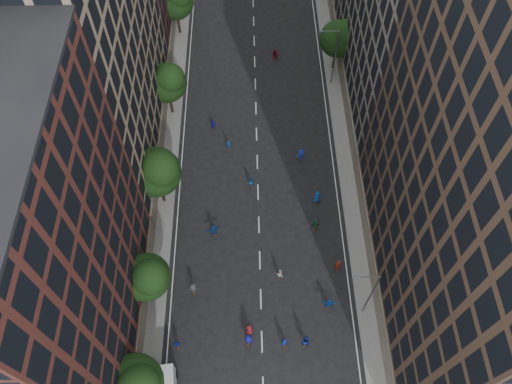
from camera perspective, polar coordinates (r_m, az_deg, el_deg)
The scene contains 29 objects.
ground at distance 68.05m, azimuth -0.01°, elevation 9.24°, with size 240.00×240.00×0.00m, color black.
sidewalk_left at distance 74.06m, azimuth -9.71°, elevation 13.33°, with size 4.00×105.00×0.15m, color slate.
sidewalk_right at distance 74.35m, azimuth 9.43°, elevation 13.59°, with size 4.00×105.00×0.15m, color slate.
bldg_left_a at distance 43.22m, azimuth -25.49°, elevation -7.53°, with size 14.00×22.00×30.00m, color #542620.
bldg_left_b at distance 55.65m, azimuth -20.72°, elevation 16.28°, with size 14.00×26.00×34.00m, color #967D62.
bldg_right_a at distance 43.34m, azimuth 26.71°, elevation -0.08°, with size 14.00×30.00×36.00m, color #4A3527.
tree_left_1 at distance 50.07m, azimuth -12.30°, elevation -9.47°, with size 4.80×4.80×8.21m.
tree_left_2 at distance 55.15m, azimuth -11.22°, elevation 2.36°, with size 5.60×5.60×9.45m.
tree_left_3 at distance 64.54m, azimuth -10.06°, elevation 12.31°, with size 5.00×5.00×8.58m.
tree_right_a at distance 70.84m, azimuth 9.54°, elevation 17.04°, with size 5.00×5.00×8.39m.
streetlamp_near at distance 49.97m, azimuth 12.85°, elevation -11.15°, with size 2.64×0.22×9.06m.
streetlamp_far at distance 68.85m, azimuth 8.89°, elevation 15.23°, with size 2.64×0.22×9.06m.
skater_1 at distance 51.79m, azimuth 3.27°, elevation -16.80°, with size 0.63×0.41×1.72m, color #1326A0.
skater_2 at distance 51.91m, azimuth 5.64°, elevation -16.55°, with size 0.93×0.72×1.90m, color navy.
skater_3 at distance 51.79m, azimuth -0.84°, elevation -16.56°, with size 1.11×0.64×1.72m, color #111492.
skater_4 at distance 52.38m, azimuth -9.06°, elevation -16.82°, with size 0.88×0.36×1.49m, color navy.
skater_5 at distance 53.46m, azimuth 8.33°, elevation -12.51°, with size 1.66×0.53×1.79m, color #124293.
skater_6 at distance 52.09m, azimuth -0.78°, elevation -15.48°, with size 0.84×0.54×1.71m, color maroon.
skater_7 at distance 55.22m, azimuth 9.32°, elevation -8.24°, with size 0.69×0.45×1.90m, color maroon.
skater_8 at distance 54.35m, azimuth 2.70°, elevation -9.31°, with size 0.75×0.58×1.54m, color silver.
skater_9 at distance 53.91m, azimuth -7.18°, elevation -10.93°, with size 1.15×0.66×1.78m, color #3A3A3F.
skater_10 at distance 57.25m, azimuth 6.77°, elevation -3.72°, with size 1.02×0.42×1.73m, color #1E6538.
skater_11 at distance 56.64m, azimuth -4.84°, elevation -4.40°, with size 1.68×0.54×1.81m, color navy.
skater_12 at distance 59.10m, azimuth 7.01°, elevation -0.54°, with size 0.94×0.61×1.91m, color #124392.
skater_13 at distance 63.41m, azimuth -3.14°, elevation 5.40°, with size 0.58×0.38×1.60m, color navy.
skater_14 at distance 59.94m, azimuth -0.64°, elevation 1.15°, with size 0.82×0.64×1.68m, color #154EAE.
skater_15 at distance 62.39m, azimuth 5.12°, elevation 4.20°, with size 1.21×0.70×1.87m, color #152CAB.
skater_16 at distance 65.68m, azimuth -4.92°, elevation 7.69°, with size 0.94×0.39×1.60m, color #1C15AD.
skater_17 at distance 74.64m, azimuth 2.22°, elevation 15.39°, with size 1.52×0.48×1.64m, color maroon.
Camera 1 is at (-0.88, -5.50, 50.60)m, focal length 35.00 mm.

